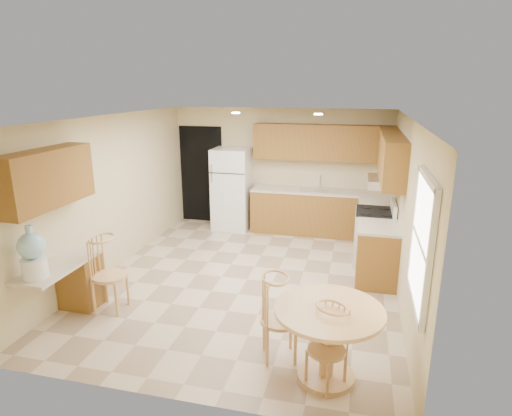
% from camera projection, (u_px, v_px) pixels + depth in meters
% --- Properties ---
extents(floor, '(5.50, 5.50, 0.00)m').
position_uv_depth(floor, '(247.00, 279.00, 6.72)').
color(floor, '#C5AF8F').
rests_on(floor, ground).
extents(ceiling, '(4.50, 5.50, 0.02)m').
position_uv_depth(ceiling, '(246.00, 117.00, 6.03)').
color(ceiling, white).
rests_on(ceiling, wall_back).
extents(wall_back, '(4.50, 0.02, 2.50)m').
position_uv_depth(wall_back, '(280.00, 169.00, 8.94)').
color(wall_back, '#CDBC8A').
rests_on(wall_back, floor).
extents(wall_front, '(4.50, 0.02, 2.50)m').
position_uv_depth(wall_front, '(167.00, 282.00, 3.80)').
color(wall_front, '#CDBC8A').
rests_on(wall_front, floor).
extents(wall_left, '(0.02, 5.50, 2.50)m').
position_uv_depth(wall_left, '(112.00, 194.00, 6.88)').
color(wall_left, '#CDBC8A').
rests_on(wall_left, floor).
extents(wall_right, '(0.02, 5.50, 2.50)m').
position_uv_depth(wall_right, '(405.00, 213.00, 5.86)').
color(wall_right, '#CDBC8A').
rests_on(wall_right, floor).
extents(doorway, '(0.90, 0.02, 2.10)m').
position_uv_depth(doorway, '(202.00, 175.00, 9.38)').
color(doorway, black).
rests_on(doorway, floor).
extents(base_cab_back, '(2.75, 0.60, 0.87)m').
position_uv_depth(base_cab_back, '(319.00, 213.00, 8.69)').
color(base_cab_back, '#8D5F24').
rests_on(base_cab_back, floor).
extents(counter_back, '(2.75, 0.63, 0.04)m').
position_uv_depth(counter_back, '(320.00, 191.00, 8.56)').
color(counter_back, beige).
rests_on(counter_back, base_cab_back).
extents(base_cab_right_a, '(0.60, 0.59, 0.87)m').
position_uv_depth(base_cab_right_a, '(374.00, 226.00, 7.89)').
color(base_cab_right_a, '#8D5F24').
rests_on(base_cab_right_a, floor).
extents(counter_right_a, '(0.63, 0.59, 0.04)m').
position_uv_depth(counter_right_a, '(376.00, 202.00, 7.76)').
color(counter_right_a, beige).
rests_on(counter_right_a, base_cab_right_a).
extents(base_cab_right_b, '(0.60, 0.80, 0.87)m').
position_uv_depth(base_cab_right_b, '(377.00, 255.00, 6.53)').
color(base_cab_right_b, '#8D5F24').
rests_on(base_cab_right_b, floor).
extents(counter_right_b, '(0.63, 0.80, 0.04)m').
position_uv_depth(counter_right_b, '(379.00, 227.00, 6.40)').
color(counter_right_b, beige).
rests_on(counter_right_b, base_cab_right_b).
extents(upper_cab_back, '(2.75, 0.33, 0.70)m').
position_uv_depth(upper_cab_back, '(323.00, 143.00, 8.42)').
color(upper_cab_back, '#8D5F24').
rests_on(upper_cab_back, wall_back).
extents(upper_cab_right, '(0.33, 2.42, 0.70)m').
position_uv_depth(upper_cab_right, '(391.00, 156.00, 6.86)').
color(upper_cab_right, '#8D5F24').
rests_on(upper_cab_right, wall_right).
extents(upper_cab_left, '(0.33, 1.40, 0.70)m').
position_uv_depth(upper_cab_left, '(47.00, 178.00, 5.18)').
color(upper_cab_left, '#8D5F24').
rests_on(upper_cab_left, wall_left).
extents(sink, '(0.78, 0.44, 0.01)m').
position_uv_depth(sink, '(319.00, 190.00, 8.56)').
color(sink, silver).
rests_on(sink, counter_back).
extents(range_hood, '(0.50, 0.76, 0.14)m').
position_uv_depth(range_hood, '(383.00, 182.00, 6.97)').
color(range_hood, silver).
rests_on(range_hood, upper_cab_right).
extents(desk_pedestal, '(0.48, 0.42, 0.72)m').
position_uv_depth(desk_pedestal, '(81.00, 281.00, 5.84)').
color(desk_pedestal, '#8D5F24').
rests_on(desk_pedestal, floor).
extents(desk_top, '(0.50, 1.20, 0.04)m').
position_uv_depth(desk_top, '(59.00, 266.00, 5.38)').
color(desk_top, beige).
rests_on(desk_top, desk_pedestal).
extents(window, '(0.06, 1.12, 1.30)m').
position_uv_depth(window, '(422.00, 242.00, 4.07)').
color(window, white).
rests_on(window, wall_right).
extents(can_light_a, '(0.14, 0.14, 0.02)m').
position_uv_depth(can_light_a, '(236.00, 113.00, 7.27)').
color(can_light_a, white).
rests_on(can_light_a, ceiling).
extents(can_light_b, '(0.14, 0.14, 0.02)m').
position_uv_depth(can_light_b, '(318.00, 114.00, 6.95)').
color(can_light_b, white).
rests_on(can_light_b, ceiling).
extents(refrigerator, '(0.75, 0.73, 1.70)m').
position_uv_depth(refrigerator, '(232.00, 189.00, 8.94)').
color(refrigerator, white).
rests_on(refrigerator, floor).
extents(stove, '(0.65, 0.76, 1.09)m').
position_uv_depth(stove, '(374.00, 236.00, 7.25)').
color(stove, white).
rests_on(stove, floor).
extents(dining_table, '(1.10, 1.10, 0.81)m').
position_uv_depth(dining_table, '(328.00, 334.00, 4.30)').
color(dining_table, tan).
rests_on(dining_table, floor).
extents(chair_table_a, '(0.43, 0.56, 0.97)m').
position_uv_depth(chair_table_a, '(278.00, 314.00, 4.55)').
color(chair_table_a, tan).
rests_on(chair_table_a, floor).
extents(chair_table_b, '(0.38, 0.45, 0.87)m').
position_uv_depth(chair_table_b, '(326.00, 345.00, 4.12)').
color(chair_table_b, tan).
rests_on(chair_table_b, floor).
extents(chair_desk, '(0.45, 0.58, 1.02)m').
position_uv_depth(chair_desk, '(104.00, 270.00, 5.57)').
color(chair_desk, tan).
rests_on(chair_desk, floor).
extents(water_crock, '(0.31, 0.31, 0.64)m').
position_uv_depth(water_crock, '(33.00, 255.00, 4.93)').
color(water_crock, white).
rests_on(water_crock, desk_top).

